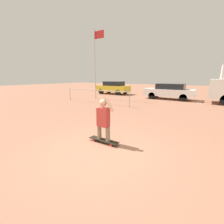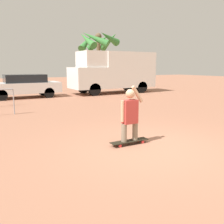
{
  "view_description": "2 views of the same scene",
  "coord_description": "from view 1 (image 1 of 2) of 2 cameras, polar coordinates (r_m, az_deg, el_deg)",
  "views": [
    {
      "loc": [
        2.37,
        -3.1,
        2.06
      ],
      "look_at": [
        -0.56,
        1.42,
        0.8
      ],
      "focal_mm": 24.0,
      "sensor_mm": 36.0,
      "label": 1
    },
    {
      "loc": [
        -3.67,
        -4.6,
        1.96
      ],
      "look_at": [
        -0.51,
        1.01,
        0.78
      ],
      "focal_mm": 40.0,
      "sensor_mm": 36.0,
      "label": 2
    }
  ],
  "objects": [
    {
      "name": "parked_car_yellow",
      "position": [
        18.73,
        0.49,
        9.37
      ],
      "size": [
        3.94,
        1.92,
        1.54
      ],
      "color": "black",
      "rests_on": "ground_plane"
    },
    {
      "name": "plaza_railing_segment",
      "position": [
        12.05,
        -6.22,
        7.76
      ],
      "size": [
        6.02,
        0.05,
        1.08
      ],
      "color": "#99999E",
      "rests_on": "ground_plane"
    },
    {
      "name": "flagpole",
      "position": [
        14.49,
        -6.19,
        19.37
      ],
      "size": [
        1.11,
        0.12,
        6.21
      ],
      "color": "#B7B7BC",
      "rests_on": "ground_plane"
    },
    {
      "name": "ground_plane",
      "position": [
        4.41,
        -4.07,
        -14.68
      ],
      "size": [
        80.0,
        80.0,
        0.0
      ],
      "primitive_type": "plane",
      "color": "#A36B51"
    },
    {
      "name": "skateboard",
      "position": [
        4.89,
        -3.22,
        -10.7
      ],
      "size": [
        1.04,
        0.24,
        0.1
      ],
      "color": "black",
      "rests_on": "ground_plane"
    },
    {
      "name": "person_skateboarder",
      "position": [
        4.64,
        -3.35,
        -2.32
      ],
      "size": [
        0.65,
        0.23,
        1.4
      ],
      "color": "gray",
      "rests_on": "skateboard"
    },
    {
      "name": "parked_car_white",
      "position": [
        15.24,
        21.01,
        7.48
      ],
      "size": [
        4.43,
        1.78,
        1.46
      ],
      "color": "black",
      "rests_on": "ground_plane"
    }
  ]
}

